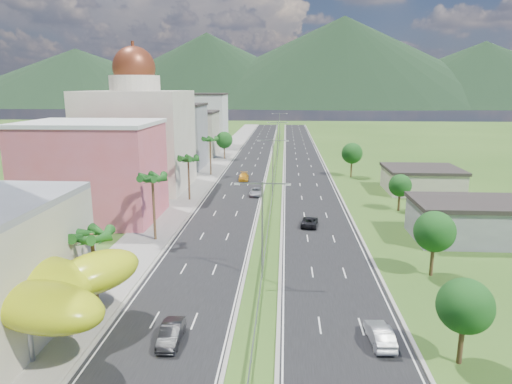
# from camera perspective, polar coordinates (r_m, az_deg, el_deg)

# --- Properties ---
(ground) EXTENTS (500.00, 500.00, 0.00)m
(ground) POSITION_cam_1_polar(r_m,az_deg,el_deg) (42.77, 0.06, -16.10)
(ground) COLOR #2D5119
(ground) RESTS_ON ground
(road_left) EXTENTS (11.00, 260.00, 0.04)m
(road_left) POSITION_cam_1_polar(r_m,az_deg,el_deg) (129.35, -0.72, 3.78)
(road_left) COLOR black
(road_left) RESTS_ON ground
(road_right) EXTENTS (11.00, 260.00, 0.04)m
(road_right) POSITION_cam_1_polar(r_m,az_deg,el_deg) (129.07, 5.94, 3.69)
(road_right) COLOR black
(road_right) RESTS_ON ground
(sidewalk_left) EXTENTS (7.00, 260.00, 0.12)m
(sidewalk_left) POSITION_cam_1_polar(r_m,az_deg,el_deg) (130.41, -4.90, 3.83)
(sidewalk_left) COLOR gray
(sidewalk_left) RESTS_ON ground
(median_guardrail) EXTENTS (0.10, 216.06, 0.76)m
(median_guardrail) POSITION_cam_1_polar(r_m,az_deg,el_deg) (111.15, 2.42, 2.55)
(median_guardrail) COLOR gray
(median_guardrail) RESTS_ON ground
(streetlight_median_b) EXTENTS (6.04, 0.25, 11.00)m
(streetlight_median_b) POSITION_cam_1_polar(r_m,az_deg,el_deg) (49.39, 0.80, -3.52)
(streetlight_median_b) COLOR gray
(streetlight_median_b) RESTS_ON ground
(streetlight_median_c) EXTENTS (6.04, 0.25, 11.00)m
(streetlight_median_c) POSITION_cam_1_polar(r_m,az_deg,el_deg) (88.44, 2.12, 3.87)
(streetlight_median_c) COLOR gray
(streetlight_median_c) RESTS_ON ground
(streetlight_median_d) EXTENTS (6.04, 0.25, 11.00)m
(streetlight_median_d) POSITION_cam_1_polar(r_m,az_deg,el_deg) (133.05, 2.68, 6.95)
(streetlight_median_d) COLOR gray
(streetlight_median_d) RESTS_ON ground
(streetlight_median_e) EXTENTS (6.04, 0.25, 11.00)m
(streetlight_median_e) POSITION_cam_1_polar(r_m,az_deg,el_deg) (177.86, 2.96, 8.48)
(streetlight_median_e) COLOR gray
(streetlight_median_e) RESTS_ON ground
(lime_canopy) EXTENTS (18.00, 15.00, 7.40)m
(lime_canopy) POSITION_cam_1_polar(r_m,az_deg,el_deg) (43.11, -28.39, -10.17)
(lime_canopy) COLOR #B5C313
(lime_canopy) RESTS_ON ground
(pink_shophouse) EXTENTS (20.00, 15.00, 15.00)m
(pink_shophouse) POSITION_cam_1_polar(r_m,az_deg,el_deg) (76.81, -19.67, 2.28)
(pink_shophouse) COLOR #D6585E
(pink_shophouse) RESTS_ON ground
(domed_building) EXTENTS (20.00, 20.00, 28.70)m
(domed_building) POSITION_cam_1_polar(r_m,az_deg,el_deg) (97.61, -14.56, 7.06)
(domed_building) COLOR beige
(domed_building) RESTS_ON ground
(midrise_grey) EXTENTS (16.00, 15.00, 16.00)m
(midrise_grey) POSITION_cam_1_polar(r_m,az_deg,el_deg) (121.58, -10.37, 6.77)
(midrise_grey) COLOR gray
(midrise_grey) RESTS_ON ground
(midrise_beige) EXTENTS (16.00, 15.00, 13.00)m
(midrise_beige) POSITION_cam_1_polar(r_m,az_deg,el_deg) (143.06, -8.23, 7.16)
(midrise_beige) COLOR #A7A18A
(midrise_beige) RESTS_ON ground
(midrise_white) EXTENTS (16.00, 15.00, 18.00)m
(midrise_white) POSITION_cam_1_polar(r_m,az_deg,el_deg) (165.34, -6.62, 8.85)
(midrise_white) COLOR silver
(midrise_white) RESTS_ON ground
(shed_near) EXTENTS (15.00, 10.00, 5.00)m
(shed_near) POSITION_cam_1_polar(r_m,az_deg,el_deg) (69.80, 25.14, -3.45)
(shed_near) COLOR gray
(shed_near) RESTS_ON ground
(shed_far) EXTENTS (14.00, 12.00, 4.40)m
(shed_far) POSITION_cam_1_polar(r_m,az_deg,el_deg) (98.11, 19.99, 1.30)
(shed_far) COLOR #A7A18A
(shed_far) RESTS_ON ground
(palm_tree_b) EXTENTS (3.60, 3.60, 8.10)m
(palm_tree_b) POSITION_cam_1_polar(r_m,az_deg,el_deg) (45.30, -19.83, -5.46)
(palm_tree_b) COLOR #47301C
(palm_tree_b) RESTS_ON ground
(palm_tree_c) EXTENTS (3.60, 3.60, 9.60)m
(palm_tree_c) POSITION_cam_1_polar(r_m,az_deg,el_deg) (63.13, -12.82, 1.45)
(palm_tree_c) COLOR #47301C
(palm_tree_c) RESTS_ON ground
(palm_tree_d) EXTENTS (3.60, 3.60, 8.60)m
(palm_tree_d) POSITION_cam_1_polar(r_m,az_deg,el_deg) (85.24, -8.47, 3.93)
(palm_tree_d) COLOR #47301C
(palm_tree_d) RESTS_ON ground
(palm_tree_e) EXTENTS (3.60, 3.60, 9.40)m
(palm_tree_e) POSITION_cam_1_polar(r_m,az_deg,el_deg) (109.48, -5.75, 6.41)
(palm_tree_e) COLOR #47301C
(palm_tree_e) RESTS_ON ground
(leafy_tree_lfar) EXTENTS (4.90, 4.90, 8.05)m
(leafy_tree_lfar) POSITION_cam_1_polar(r_m,az_deg,el_deg) (134.35, -3.99, 6.49)
(leafy_tree_lfar) COLOR #47301C
(leafy_tree_lfar) RESTS_ON ground
(leafy_tree_ra) EXTENTS (4.20, 4.20, 6.90)m
(leafy_tree_ra) POSITION_cam_1_polar(r_m,az_deg,el_deg) (38.54, 24.67, -12.85)
(leafy_tree_ra) COLOR #47301C
(leafy_tree_ra) RESTS_ON ground
(leafy_tree_rb) EXTENTS (4.55, 4.55, 7.47)m
(leafy_tree_rb) POSITION_cam_1_polar(r_m,az_deg,el_deg) (54.31, 21.43, -4.64)
(leafy_tree_rb) COLOR #47301C
(leafy_tree_rb) RESTS_ON ground
(leafy_tree_rc) EXTENTS (3.85, 3.85, 6.33)m
(leafy_tree_rc) POSITION_cam_1_polar(r_m,az_deg,el_deg) (81.41, 17.57, 0.76)
(leafy_tree_rc) COLOR #47301C
(leafy_tree_rc) RESTS_ON ground
(leafy_tree_rd) EXTENTS (4.90, 4.90, 8.05)m
(leafy_tree_rd) POSITION_cam_1_polar(r_m,az_deg,el_deg) (109.48, 11.91, 4.75)
(leafy_tree_rd) COLOR #47301C
(leafy_tree_rd) RESTS_ON ground
(mountain_ridge) EXTENTS (860.00, 140.00, 90.00)m
(mountain_ridge) POSITION_cam_1_polar(r_m,az_deg,el_deg) (491.12, 10.62, 10.39)
(mountain_ridge) COLOR black
(mountain_ridge) RESTS_ON ground
(car_dark_left) EXTENTS (1.80, 4.81, 1.57)m
(car_dark_left) POSITION_cam_1_polar(r_m,az_deg,el_deg) (40.27, -10.57, -16.99)
(car_dark_left) COLOR black
(car_dark_left) RESTS_ON road_left
(car_silver_mid_left) EXTENTS (2.54, 5.29, 1.45)m
(car_silver_mid_left) POSITION_cam_1_polar(r_m,az_deg,el_deg) (89.18, 0.03, 0.04)
(car_silver_mid_left) COLOR #989A9F
(car_silver_mid_left) RESTS_ON road_left
(car_yellow_far_left) EXTENTS (2.43, 5.43, 1.55)m
(car_yellow_far_left) POSITION_cam_1_polar(r_m,az_deg,el_deg) (103.80, -1.55, 1.92)
(car_yellow_far_left) COLOR orange
(car_yellow_far_left) RESTS_ON road_left
(car_silver_right) EXTENTS (1.95, 4.87, 1.57)m
(car_silver_right) POSITION_cam_1_polar(r_m,az_deg,el_deg) (40.82, 15.24, -16.80)
(car_silver_right) COLOR #A5A7AD
(car_silver_right) RESTS_ON road_right
(car_dark_far_right) EXTENTS (3.01, 5.30, 1.39)m
(car_dark_far_right) POSITION_cam_1_polar(r_m,az_deg,el_deg) (70.27, 6.71, -3.67)
(car_dark_far_right) COLOR black
(car_dark_far_right) RESTS_ON road_right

